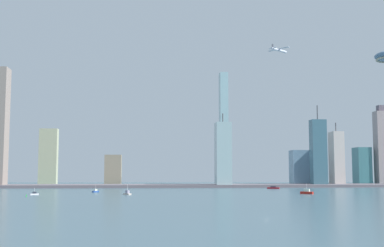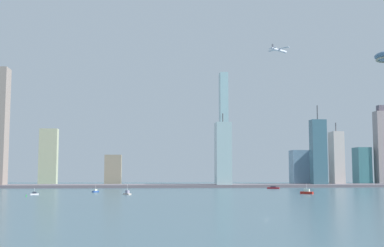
% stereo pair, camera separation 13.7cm
% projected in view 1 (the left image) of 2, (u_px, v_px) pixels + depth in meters
% --- Properties ---
extents(ground_plane, '(6000.00, 6000.00, 0.00)m').
position_uv_depth(ground_plane, '(266.00, 217.00, 238.48)').
color(ground_plane, '#405D69').
extents(waterfront_pier, '(882.66, 66.92, 3.84)m').
position_uv_depth(waterfront_pier, '(191.00, 186.00, 689.97)').
color(waterfront_pier, slate).
rests_on(waterfront_pier, ground).
extents(skyscraper_0, '(14.84, 24.28, 165.81)m').
position_uv_depth(skyscraper_0, '(2.00, 127.00, 676.46)').
color(skyscraper_0, gray).
rests_on(skyscraper_0, ground).
extents(skyscraper_1, '(23.15, 27.80, 62.02)m').
position_uv_depth(skyscraper_1, '(362.00, 166.00, 821.36)').
color(skyscraper_1, '#3E757C').
rests_on(skyscraper_1, ground).
extents(skyscraper_2, '(27.27, 18.57, 132.58)m').
position_uv_depth(skyscraper_2, '(384.00, 147.00, 817.41)').
color(skyscraper_2, '#9E8E8F').
rests_on(skyscraper_2, ground).
extents(skyscraper_4, '(21.19, 16.68, 117.86)m').
position_uv_depth(skyscraper_4, '(318.00, 153.00, 706.63)').
color(skyscraper_4, '#3D6576').
rests_on(skyscraper_4, ground).
extents(skyscraper_5, '(24.75, 16.22, 46.86)m').
position_uv_depth(skyscraper_5, '(113.00, 170.00, 734.20)').
color(skyscraper_5, gray).
rests_on(skyscraper_5, ground).
extents(skyscraper_6, '(27.87, 14.32, 88.97)m').
position_uv_depth(skyscraper_6, '(48.00, 157.00, 768.11)').
color(skyscraper_6, '#ACB28D').
rests_on(skyscraper_6, ground).
extents(skyscraper_7, '(27.29, 24.62, 54.13)m').
position_uv_depth(skyscraper_7, '(300.00, 168.00, 747.19)').
color(skyscraper_7, '#61849D').
rests_on(skyscraper_7, ground).
extents(skyscraper_8, '(16.30, 23.90, 95.14)m').
position_uv_depth(skyscraper_8, '(337.00, 159.00, 732.61)').
color(skyscraper_8, beige).
rests_on(skyscraper_8, ground).
extents(skyscraper_9, '(21.11, 27.72, 103.45)m').
position_uv_depth(skyscraper_9, '(223.00, 155.00, 686.23)').
color(skyscraper_9, '#9FBBBE').
rests_on(skyscraper_9, ground).
extents(skyscraper_10, '(12.36, 19.77, 176.42)m').
position_uv_depth(skyscraper_10, '(224.00, 129.00, 764.39)').
color(skyscraper_10, '#95BEC5').
rests_on(skyscraper_10, ground).
extents(boat_0, '(12.06, 10.53, 10.33)m').
position_uv_depth(boat_0, '(307.00, 192.00, 481.48)').
color(boat_0, '#B42118').
rests_on(boat_0, ground).
extents(boat_1, '(8.25, 5.36, 6.63)m').
position_uv_depth(boat_1, '(34.00, 194.00, 462.43)').
color(boat_1, white).
rests_on(boat_1, ground).
extents(boat_3, '(6.99, 7.72, 7.28)m').
position_uv_depth(boat_3, '(96.00, 191.00, 520.69)').
color(boat_3, navy).
rests_on(boat_3, ground).
extents(boat_4, '(8.12, 10.47, 10.05)m').
position_uv_depth(boat_4, '(127.00, 193.00, 466.80)').
color(boat_4, beige).
rests_on(boat_4, ground).
extents(boat_5, '(16.12, 10.28, 3.41)m').
position_uv_depth(boat_5, '(273.00, 188.00, 624.02)').
color(boat_5, '#A61923').
rests_on(boat_5, ground).
extents(channel_buoy_1, '(1.08, 1.08, 2.41)m').
position_uv_depth(channel_buoy_1, '(26.00, 195.00, 431.40)').
color(channel_buoy_1, green).
rests_on(channel_buoy_1, ground).
extents(airplane, '(30.82, 31.45, 8.62)m').
position_uv_depth(airplane, '(279.00, 50.00, 709.09)').
color(airplane, silver).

